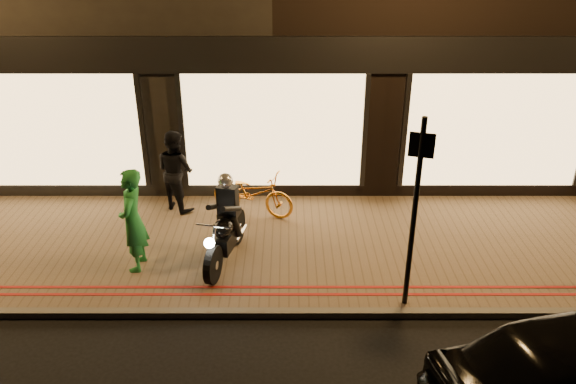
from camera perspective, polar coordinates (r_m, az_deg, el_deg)
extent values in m
plane|color=black|center=(8.74, -1.97, -12.75)|extent=(90.00, 90.00, 0.00)
cube|color=brown|center=(10.35, -1.63, -5.59)|extent=(50.00, 4.00, 0.12)
cube|color=#59544C|center=(8.74, -1.97, -12.24)|extent=(50.00, 0.14, 0.12)
cube|color=maroon|center=(9.02, -1.90, -10.36)|extent=(50.00, 0.06, 0.01)
cube|color=maroon|center=(9.18, -1.86, -9.62)|extent=(50.00, 0.06, 0.01)
cube|color=black|center=(11.03, -1.57, 13.76)|extent=(48.00, 0.12, 0.70)
cube|color=#F6C67B|center=(12.40, -22.86, 5.70)|extent=(3.60, 0.06, 2.38)
cube|color=#F6C67B|center=(11.44, -1.48, 6.18)|extent=(3.60, 0.06, 2.38)
cube|color=#F6C67B|center=(12.18, 20.30, 5.80)|extent=(3.60, 0.06, 2.38)
cylinder|color=black|center=(9.22, -7.63, -7.34)|extent=(0.26, 0.65, 0.64)
cylinder|color=black|center=(10.26, -5.19, -3.51)|extent=(0.26, 0.65, 0.64)
cylinder|color=silver|center=(9.22, -7.63, -7.34)|extent=(0.17, 0.17, 0.14)
cylinder|color=silver|center=(10.26, -5.19, -3.51)|extent=(0.17, 0.17, 0.14)
cube|color=black|center=(9.73, -6.27, -4.77)|extent=(0.41, 0.74, 0.30)
ellipsoid|color=black|center=(9.48, -6.60, -3.60)|extent=(0.43, 0.56, 0.29)
cube|color=black|center=(9.83, -5.80, -2.40)|extent=(0.34, 0.58, 0.09)
cylinder|color=silver|center=(9.01, -7.54, -3.48)|extent=(0.59, 0.16, 0.03)
cylinder|color=silver|center=(9.10, -7.63, -5.59)|extent=(0.12, 0.33, 0.71)
sphere|color=white|center=(8.90, -7.99, -5.16)|extent=(0.20, 0.20, 0.17)
cylinder|color=silver|center=(10.13, -4.79, -4.19)|extent=(0.19, 0.55, 0.07)
cube|color=black|center=(9.56, -6.13, -0.91)|extent=(0.38, 0.29, 0.55)
sphere|color=silver|center=(9.34, -6.36, 1.18)|extent=(0.31, 0.31, 0.26)
cylinder|color=black|center=(9.33, -7.69, -1.50)|extent=(0.14, 0.61, 0.34)
cylinder|color=black|center=(9.23, -5.82, -1.71)|extent=(0.30, 0.59, 0.34)
cylinder|color=black|center=(9.78, -6.86, -3.29)|extent=(0.14, 0.28, 0.46)
cylinder|color=black|center=(9.70, -5.30, -3.48)|extent=(0.24, 0.29, 0.46)
cylinder|color=black|center=(8.25, 12.67, -2.50)|extent=(0.10, 0.10, 3.00)
cube|color=black|center=(7.80, 13.44, 4.65)|extent=(0.34, 0.13, 0.35)
imported|color=orange|center=(11.19, -3.60, -0.10)|extent=(1.82, 1.17, 0.91)
imported|color=#217D31|center=(9.57, -15.49, -2.79)|extent=(0.43, 0.66, 1.80)
imported|color=black|center=(11.46, -11.37, 2.17)|extent=(1.03, 1.00, 1.67)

